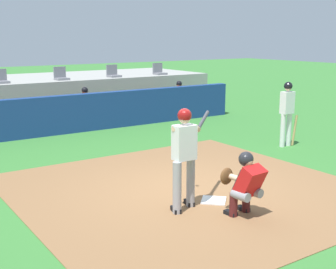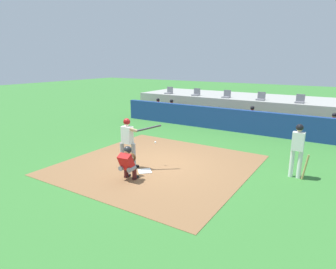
% 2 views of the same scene
% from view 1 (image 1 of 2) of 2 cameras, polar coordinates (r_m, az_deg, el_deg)
% --- Properties ---
extents(ground_plane, '(80.00, 80.00, 0.00)m').
position_cam_1_polar(ground_plane, '(9.15, 2.47, -6.90)').
color(ground_plane, '#387A33').
extents(dirt_infield, '(6.40, 6.40, 0.01)m').
position_cam_1_polar(dirt_infield, '(9.15, 2.48, -6.86)').
color(dirt_infield, olive).
rests_on(dirt_infield, ground).
extents(home_plate, '(0.62, 0.62, 0.02)m').
position_cam_1_polar(home_plate, '(8.55, 5.70, -8.17)').
color(home_plate, white).
rests_on(home_plate, dirt_infield).
extents(batter_at_plate, '(1.30, 0.80, 1.80)m').
position_cam_1_polar(batter_at_plate, '(7.84, 2.13, -2.25)').
color(batter_at_plate, '#99999E').
rests_on(batter_at_plate, ground).
extents(catcher_crouched, '(0.52, 1.91, 1.13)m').
position_cam_1_polar(catcher_crouched, '(7.77, 9.51, -5.83)').
color(catcher_crouched, gray).
rests_on(catcher_crouched, ground).
extents(on_deck_batter, '(0.58, 0.23, 1.79)m').
position_cam_1_polar(on_deck_batter, '(12.91, 14.62, 3.00)').
color(on_deck_batter, silver).
rests_on(on_deck_batter, ground).
extents(dugout_wall, '(13.00, 0.30, 1.20)m').
position_cam_1_polar(dugout_wall, '(14.59, -12.88, 2.43)').
color(dugout_wall, navy).
rests_on(dugout_wall, ground).
extents(dugout_bench, '(11.80, 0.44, 0.45)m').
position_cam_1_polar(dugout_bench, '(15.58, -14.16, 1.57)').
color(dugout_bench, olive).
rests_on(dugout_bench, ground).
extents(dugout_player_2, '(0.49, 0.70, 1.30)m').
position_cam_1_polar(dugout_player_2, '(15.80, -10.07, 3.55)').
color(dugout_player_2, '#939399').
rests_on(dugout_player_2, ground).
extents(dugout_player_3, '(0.49, 0.70, 1.30)m').
position_cam_1_polar(dugout_player_3, '(17.74, 1.62, 4.66)').
color(dugout_player_3, '#939399').
rests_on(dugout_player_3, ground).
extents(stands_platform, '(15.00, 4.40, 1.40)m').
position_cam_1_polar(stands_platform, '(18.71, -17.85, 4.55)').
color(stands_platform, '#9E9E99').
rests_on(stands_platform, ground).
extents(stadium_seat_2, '(0.46, 0.46, 0.48)m').
position_cam_1_polar(stadium_seat_2, '(16.88, -20.09, 6.49)').
color(stadium_seat_2, slate).
rests_on(stadium_seat_2, stands_platform).
extents(stadium_seat_3, '(0.46, 0.46, 0.48)m').
position_cam_1_polar(stadium_seat_3, '(17.53, -13.18, 7.08)').
color(stadium_seat_3, slate).
rests_on(stadium_seat_3, stands_platform).
extents(stadium_seat_4, '(0.46, 0.46, 0.48)m').
position_cam_1_polar(stadium_seat_4, '(18.42, -6.84, 7.54)').
color(stadium_seat_4, slate).
rests_on(stadium_seat_4, stands_platform).
extents(stadium_seat_5, '(0.46, 0.46, 0.48)m').
position_cam_1_polar(stadium_seat_5, '(19.50, -1.12, 7.88)').
color(stadium_seat_5, slate).
rests_on(stadium_seat_5, stands_platform).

